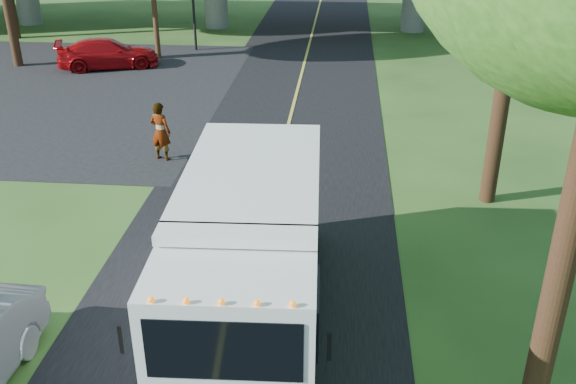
# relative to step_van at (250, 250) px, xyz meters

# --- Properties ---
(road) EXTENTS (7.00, 90.00, 0.02)m
(road) POSITION_rel_step_van_xyz_m (-0.29, 7.12, -1.67)
(road) COLOR black
(road) RESTS_ON ground
(parking_lot) EXTENTS (16.00, 18.00, 0.01)m
(parking_lot) POSITION_rel_step_van_xyz_m (-11.29, 15.12, -1.68)
(parking_lot) COLOR black
(parking_lot) RESTS_ON ground
(lane_line) EXTENTS (0.12, 90.00, 0.01)m
(lane_line) POSITION_rel_step_van_xyz_m (-0.29, 7.12, -1.65)
(lane_line) COLOR gold
(lane_line) RESTS_ON road
(step_van) EXTENTS (2.99, 7.47, 3.10)m
(step_van) POSITION_rel_step_van_xyz_m (0.00, 0.00, 0.00)
(step_van) COLOR white
(step_van) RESTS_ON ground
(red_sedan) EXTENTS (5.16, 3.46, 1.39)m
(red_sedan) POSITION_rel_step_van_xyz_m (-9.72, 19.20, -0.99)
(red_sedan) COLOR #A40A0E
(red_sedan) RESTS_ON ground
(pedestrian) EXTENTS (0.81, 0.65, 1.94)m
(pedestrian) POSITION_rel_step_van_xyz_m (-4.09, 8.19, -0.71)
(pedestrian) COLOR gray
(pedestrian) RESTS_ON ground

